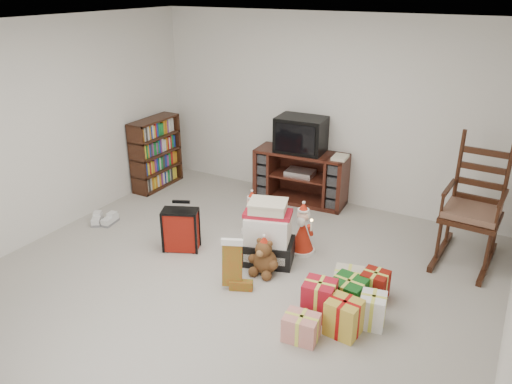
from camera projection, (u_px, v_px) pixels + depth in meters
room at (227, 169)px, 4.59m from camera, size 5.01×5.01×2.51m
tv_stand at (301, 177)px, 6.85m from camera, size 1.28×0.53×0.72m
bookshelf at (156, 154)px, 7.30m from camera, size 0.28×0.84×1.03m
rocking_chair at (471, 217)px, 5.38m from camera, size 0.63×0.99×1.44m
gift_pile at (268, 236)px, 5.38m from camera, size 0.65×0.55×0.70m
red_suitcase at (181, 230)px, 5.63m from camera, size 0.43×0.34×0.58m
stocking at (232, 264)px, 4.92m from camera, size 0.27×0.20×0.54m
teddy_bear at (265, 259)px, 5.20m from camera, size 0.27×0.23×0.39m
santa_figurine at (303, 233)px, 5.59m from camera, size 0.30×0.28×0.61m
mrs_claus_figurine at (252, 217)px, 6.03m from camera, size 0.27×0.26×0.55m
sneaker_pair at (104, 220)px, 6.32m from camera, size 0.36×0.28×0.09m
gift_cluster at (345, 302)px, 4.57m from camera, size 0.80×1.17×0.27m
crt_television at (301, 134)px, 6.64m from camera, size 0.67×0.51×0.47m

